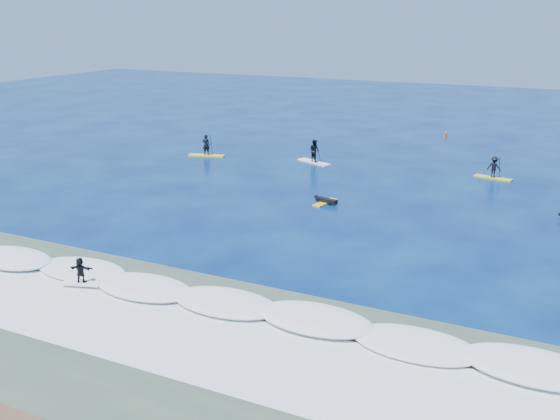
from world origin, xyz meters
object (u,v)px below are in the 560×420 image
at_px(sup_paddler_right, 494,169).
at_px(marker_buoy, 445,134).
at_px(sup_paddler_left, 206,148).
at_px(prone_paddler_near, 325,201).
at_px(sup_paddler_center, 314,153).
at_px(wave_surfer, 81,272).

distance_m(sup_paddler_right, marker_buoy, 15.97).
relative_size(sup_paddler_left, sup_paddler_right, 1.13).
bearing_deg(prone_paddler_near, sup_paddler_left, 71.93).
relative_size(sup_paddler_center, prone_paddler_near, 1.47).
bearing_deg(sup_paddler_center, wave_surfer, -65.83).
relative_size(sup_paddler_left, prone_paddler_near, 1.44).
relative_size(sup_paddler_right, wave_surfer, 1.56).
height_order(sup_paddler_center, prone_paddler_near, sup_paddler_center).
bearing_deg(prone_paddler_near, marker_buoy, 7.38).
distance_m(sup_paddler_left, sup_paddler_center, 9.44).
distance_m(prone_paddler_near, wave_surfer, 17.46).
height_order(sup_paddler_center, wave_surfer, sup_paddler_center).
xyz_separation_m(sup_paddler_center, sup_paddler_right, (13.93, 1.03, -0.09)).
height_order(sup_paddler_center, marker_buoy, sup_paddler_center).
bearing_deg(prone_paddler_near, wave_surfer, 175.86).
height_order(prone_paddler_near, marker_buoy, marker_buoy).
relative_size(sup_paddler_center, marker_buoy, 4.64).
bearing_deg(marker_buoy, sup_paddler_right, -66.01).
relative_size(sup_paddler_right, prone_paddler_near, 1.27).
xyz_separation_m(prone_paddler_near, wave_surfer, (-5.02, -16.71, 0.58)).
distance_m(sup_paddler_center, marker_buoy, 17.30).
distance_m(sup_paddler_left, marker_buoy, 24.08).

